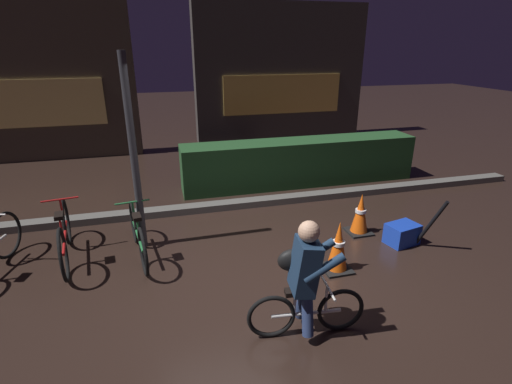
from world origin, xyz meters
The scene contains 13 objects.
ground_plane centered at (0.00, 0.00, 0.00)m, with size 40.00×40.00×0.00m, color black.
sidewalk_curb centered at (0.00, 2.20, 0.06)m, with size 12.00×0.24×0.12m, color #56544F.
hedge_row centered at (1.80, 3.10, 0.46)m, with size 4.80×0.70×0.91m, color #214723.
storefront_left centered at (-3.89, 6.50, 2.23)m, with size 5.04×0.54×4.48m.
storefront_right centered at (2.70, 7.20, 1.89)m, with size 5.03×0.54×3.80m.
street_post centered at (-1.31, 1.20, 1.33)m, with size 0.10×0.10×2.65m, color #2D2D33.
parked_bike_left_mid centered at (-2.30, 1.07, 0.35)m, with size 0.46×1.68×0.78m.
parked_bike_center_left centered at (-1.36, 0.90, 0.33)m, with size 0.46×1.54×0.72m.
traffic_cone_near centered at (1.09, -0.10, 0.33)m, with size 0.36×0.36×0.68m.
traffic_cone_far centered at (1.88, 0.76, 0.31)m, with size 0.36×0.36×0.64m.
blue_crate centered at (2.31, 0.30, 0.15)m, with size 0.44×0.32×0.30m, color #193DB7.
cyclist centered at (0.24, -1.05, 0.63)m, with size 1.19×0.56×1.25m.
closed_umbrella centered at (2.55, 0.05, 0.40)m, with size 0.05×0.05×0.85m, color black.
Camera 1 is at (-1.01, -3.95, 2.73)m, focal length 26.96 mm.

